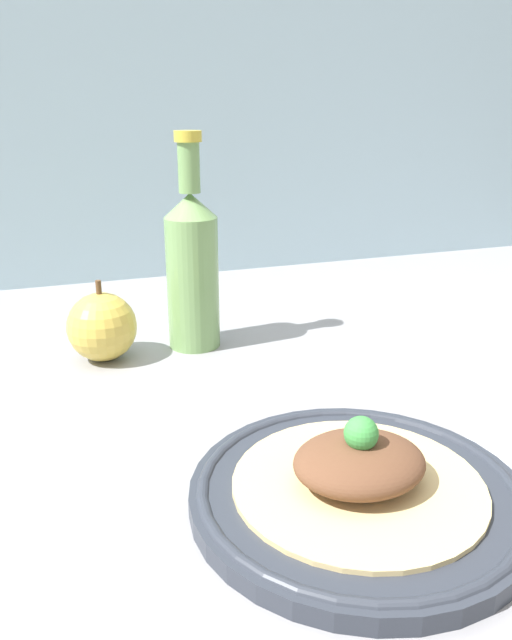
{
  "coord_description": "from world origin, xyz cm",
  "views": [
    {
      "loc": [
        -13.83,
        -51.03,
        28.3
      ],
      "look_at": [
        4.34,
        1.36,
        8.87
      ],
      "focal_mm": 35.0,
      "sensor_mm": 36.0,
      "label": 1
    }
  ],
  "objects_px": {
    "plate": "(357,492)",
    "plated_food": "(359,468)",
    "apple": "(102,327)",
    "cider_bottle": "(192,265)"
  },
  "relations": [
    {
      "from": "plate",
      "to": "plated_food",
      "type": "relative_size",
      "value": 1.34
    },
    {
      "from": "cider_bottle",
      "to": "apple",
      "type": "bearing_deg",
      "value": -175.33
    },
    {
      "from": "plate",
      "to": "plated_food",
      "type": "bearing_deg",
      "value": 0.0
    },
    {
      "from": "cider_bottle",
      "to": "apple",
      "type": "height_order",
      "value": "cider_bottle"
    },
    {
      "from": "plated_food",
      "to": "cider_bottle",
      "type": "xyz_separation_m",
      "value": [
        -0.04,
        0.35,
        0.07
      ]
    },
    {
      "from": "apple",
      "to": "plated_food",
      "type": "bearing_deg",
      "value": -66.86
    },
    {
      "from": "cider_bottle",
      "to": "plate",
      "type": "bearing_deg",
      "value": -84.04
    },
    {
      "from": "plated_food",
      "to": "apple",
      "type": "xyz_separation_m",
      "value": [
        -0.15,
        0.34,
        0.01
      ]
    },
    {
      "from": "plate",
      "to": "apple",
      "type": "bearing_deg",
      "value": 113.14
    },
    {
      "from": "plate",
      "to": "apple",
      "type": "height_order",
      "value": "apple"
    }
  ]
}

